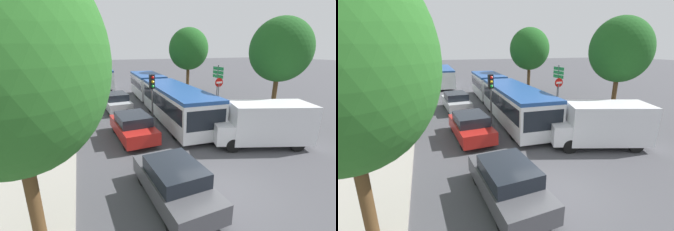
% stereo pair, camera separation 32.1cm
% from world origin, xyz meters
% --- Properties ---
extents(ground_plane, '(200.00, 200.00, 0.00)m').
position_xyz_m(ground_plane, '(0.00, 0.00, 0.00)').
color(ground_plane, '#47474C').
extents(kerb_strip_left, '(3.20, 37.10, 0.14)m').
position_xyz_m(kerb_strip_left, '(-6.59, 13.55, 0.07)').
color(kerb_strip_left, '#9E998E').
rests_on(kerb_strip_left, ground).
extents(articulated_bus, '(3.45, 16.78, 2.48)m').
position_xyz_m(articulated_bus, '(1.79, 11.63, 1.43)').
color(articulated_bus, silver).
rests_on(articulated_bus, ground).
extents(city_bus_rear, '(2.86, 11.48, 2.46)m').
position_xyz_m(city_bus_rear, '(-1.75, 27.10, 1.42)').
color(city_bus_rear, silver).
rests_on(city_bus_rear, ground).
extents(queued_car_graphite, '(1.93, 4.11, 1.40)m').
position_xyz_m(queued_car_graphite, '(-1.81, 0.15, 0.71)').
color(queued_car_graphite, '#47474C').
rests_on(queued_car_graphite, ground).
extents(queued_car_red, '(2.05, 4.35, 1.48)m').
position_xyz_m(queued_car_red, '(-1.91, 6.05, 0.75)').
color(queued_car_red, '#B21E19').
rests_on(queued_car_red, ground).
extents(queued_car_silver, '(2.05, 4.36, 1.48)m').
position_xyz_m(queued_car_silver, '(-1.84, 12.65, 0.75)').
color(queued_car_silver, '#B7BABF').
rests_on(queued_car_silver, ground).
extents(white_van, '(5.36, 3.47, 2.31)m').
position_xyz_m(white_van, '(4.38, 2.67, 1.24)').
color(white_van, silver).
rests_on(white_van, ground).
extents(traffic_light, '(0.34, 0.37, 3.40)m').
position_xyz_m(traffic_light, '(-0.12, 7.94, 2.50)').
color(traffic_light, '#56595E').
rests_on(traffic_light, ground).
extents(no_entry_sign, '(0.70, 0.08, 2.82)m').
position_xyz_m(no_entry_sign, '(5.60, 8.85, 1.88)').
color(no_entry_sign, '#56595E').
rests_on(no_entry_sign, ground).
extents(direction_sign_post, '(0.17, 1.40, 3.60)m').
position_xyz_m(direction_sign_post, '(7.06, 11.26, 2.57)').
color(direction_sign_post, '#56595E').
rests_on(direction_sign_post, ground).
extents(tree_left_near, '(4.25, 4.25, 7.25)m').
position_xyz_m(tree_left_near, '(-5.80, -0.33, 4.74)').
color(tree_left_near, '#51381E').
rests_on(tree_left_near, ground).
extents(tree_left_mid, '(3.58, 3.58, 5.84)m').
position_xyz_m(tree_left_mid, '(-6.02, 9.25, 4.06)').
color(tree_left_mid, '#51381E').
rests_on(tree_left_mid, ground).
extents(tree_left_far, '(4.59, 4.59, 7.39)m').
position_xyz_m(tree_left_far, '(-6.12, 16.46, 4.75)').
color(tree_left_far, '#51381E').
rests_on(tree_left_far, ground).
extents(tree_right_near, '(3.69, 3.69, 6.89)m').
position_xyz_m(tree_right_near, '(7.31, 5.00, 4.91)').
color(tree_right_near, '#51381E').
rests_on(tree_right_near, ground).
extents(tree_right_mid, '(4.29, 4.29, 7.18)m').
position_xyz_m(tree_right_mid, '(7.02, 17.01, 4.82)').
color(tree_right_mid, '#51381E').
rests_on(tree_right_mid, ground).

